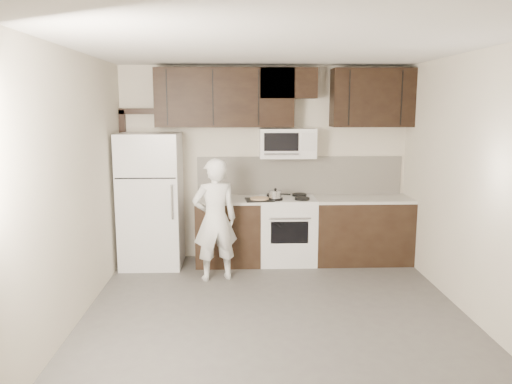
{
  "coord_description": "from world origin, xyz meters",
  "views": [
    {
      "loc": [
        -0.38,
        -4.75,
        2.15
      ],
      "look_at": [
        -0.17,
        0.9,
        1.17
      ],
      "focal_mm": 35.0,
      "sensor_mm": 36.0,
      "label": 1
    }
  ],
  "objects": [
    {
      "name": "door_trim",
      "position": [
        -1.92,
        2.21,
        1.25
      ],
      "size": [
        0.5,
        0.08,
        2.12
      ],
      "color": "black",
      "rests_on": "floor"
    },
    {
      "name": "backsplash",
      "position": [
        0.5,
        2.24,
        1.18
      ],
      "size": [
        2.9,
        0.02,
        0.54
      ],
      "primitive_type": "cube",
      "color": "silver",
      "rests_on": "counter_run"
    },
    {
      "name": "baking_tray",
      "position": [
        -0.09,
        1.76,
        0.92
      ],
      "size": [
        0.39,
        0.31,
        0.02
      ],
      "primitive_type": "cube",
      "rotation": [
        0.0,
        0.0,
        0.09
      ],
      "color": "black",
      "rests_on": "counter_run"
    },
    {
      "name": "back_wall",
      "position": [
        0.0,
        2.25,
        1.35
      ],
      "size": [
        4.0,
        0.0,
        4.0
      ],
      "primitive_type": "plane",
      "rotation": [
        1.57,
        0.0,
        0.0
      ],
      "color": "beige",
      "rests_on": "ground"
    },
    {
      "name": "person",
      "position": [
        -0.67,
        1.28,
        0.76
      ],
      "size": [
        0.63,
        0.5,
        1.53
      ],
      "primitive_type": "imported",
      "rotation": [
        0.0,
        0.0,
        3.41
      ],
      "color": "white",
      "rests_on": "floor"
    },
    {
      "name": "counter_run",
      "position": [
        0.6,
        1.94,
        0.46
      ],
      "size": [
        2.95,
        0.64,
        0.91
      ],
      "color": "black",
      "rests_on": "floor"
    },
    {
      "name": "refrigerator",
      "position": [
        -1.55,
        1.89,
        0.9
      ],
      "size": [
        0.8,
        0.76,
        1.8
      ],
      "color": "white",
      "rests_on": "floor"
    },
    {
      "name": "floor",
      "position": [
        0.0,
        0.0,
        0.0
      ],
      "size": [
        4.5,
        4.5,
        0.0
      ],
      "primitive_type": "plane",
      "color": "#504D4B",
      "rests_on": "ground"
    },
    {
      "name": "upper_cabinets",
      "position": [
        0.21,
        2.08,
        2.28
      ],
      "size": [
        3.48,
        0.35,
        0.78
      ],
      "color": "black",
      "rests_on": "back_wall"
    },
    {
      "name": "stove",
      "position": [
        0.3,
        1.94,
        0.46
      ],
      "size": [
        0.76,
        0.66,
        0.94
      ],
      "color": "white",
      "rests_on": "floor"
    },
    {
      "name": "pizza",
      "position": [
        -0.09,
        1.76,
        0.94
      ],
      "size": [
        0.27,
        0.27,
        0.02
      ],
      "primitive_type": "cylinder",
      "rotation": [
        0.0,
        0.0,
        0.09
      ],
      "color": "beige",
      "rests_on": "baking_tray"
    },
    {
      "name": "saucepan",
      "position": [
        0.12,
        1.79,
        0.98
      ],
      "size": [
        0.29,
        0.17,
        0.16
      ],
      "color": "silver",
      "rests_on": "stove"
    },
    {
      "name": "ceiling",
      "position": [
        0.0,
        0.0,
        2.7
      ],
      "size": [
        4.5,
        4.5,
        0.0
      ],
      "primitive_type": "plane",
      "rotation": [
        3.14,
        0.0,
        0.0
      ],
      "color": "white",
      "rests_on": "back_wall"
    },
    {
      "name": "microwave",
      "position": [
        0.3,
        2.06,
        1.65
      ],
      "size": [
        0.76,
        0.42,
        0.4
      ],
      "color": "white",
      "rests_on": "upper_cabinets"
    }
  ]
}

